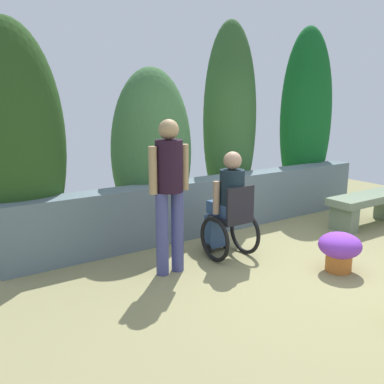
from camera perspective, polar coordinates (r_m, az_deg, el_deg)
name	(u,v)px	position (r m, az deg, el deg)	size (l,w,h in m)	color
ground_plane	(302,269)	(5.14, 14.64, -10.09)	(10.67, 10.67, 0.00)	#8A8557
stone_retaining_wall	(211,205)	(6.26, 2.64, -1.72)	(5.93, 0.37, 0.81)	slate
hedge_backdrop	(184,132)	(6.39, -1.07, 8.06)	(6.28, 1.00, 3.20)	#26481A
stone_bench	(368,205)	(7.11, 22.68, -1.59)	(1.50, 0.45, 0.49)	slate
person_in_wheelchair	(229,208)	(5.20, 4.99, -2.22)	(0.53, 0.66, 1.33)	black
person_standing_companion	(169,186)	(4.61, -3.09, 0.76)	(0.49, 0.30, 1.73)	#42457C
flower_pot_terracotta_by_wall	(340,249)	(5.13, 19.33, -7.27)	(0.48, 0.48, 0.45)	#BD6829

